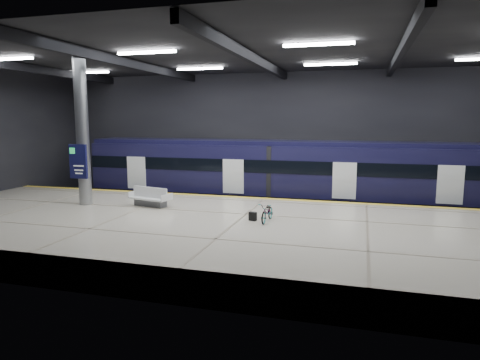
% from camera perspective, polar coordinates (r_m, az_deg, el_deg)
% --- Properties ---
extents(ground, '(30.00, 30.00, 0.00)m').
position_cam_1_polar(ground, '(19.67, 1.60, -7.07)').
color(ground, black).
rests_on(ground, ground).
extents(room_shell, '(30.10, 16.10, 8.05)m').
position_cam_1_polar(room_shell, '(18.99, 1.66, 9.82)').
color(room_shell, black).
rests_on(room_shell, ground).
extents(platform, '(30.00, 11.00, 1.10)m').
position_cam_1_polar(platform, '(17.20, -0.49, -7.41)').
color(platform, beige).
rests_on(platform, ground).
extents(safety_strip, '(30.00, 0.40, 0.01)m').
position_cam_1_polar(safety_strip, '(22.03, 3.39, -2.47)').
color(safety_strip, gold).
rests_on(safety_strip, platform).
extents(rails, '(30.00, 1.52, 0.16)m').
position_cam_1_polar(rails, '(24.87, 4.76, -3.67)').
color(rails, gray).
rests_on(rails, ground).
extents(train, '(29.40, 2.84, 3.79)m').
position_cam_1_polar(train, '(24.17, 11.03, 0.62)').
color(train, black).
rests_on(train, ground).
extents(bench, '(2.18, 1.29, 0.90)m').
position_cam_1_polar(bench, '(20.50, -11.87, -2.55)').
color(bench, '#595B60').
rests_on(bench, platform).
extents(bicycle, '(0.59, 1.49, 0.77)m').
position_cam_1_polar(bicycle, '(17.09, 3.67, -4.30)').
color(bicycle, '#99999E').
rests_on(bicycle, platform).
extents(pannier_bag, '(0.34, 0.27, 0.35)m').
position_cam_1_polar(pannier_bag, '(17.27, 1.71, -4.87)').
color(pannier_bag, black).
rests_on(pannier_bag, platform).
extents(info_column, '(0.90, 0.78, 6.90)m').
position_cam_1_polar(info_column, '(21.52, -20.30, 5.78)').
color(info_column, '#9EA0A5').
rests_on(info_column, platform).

